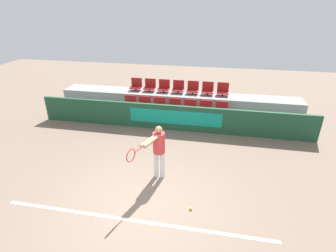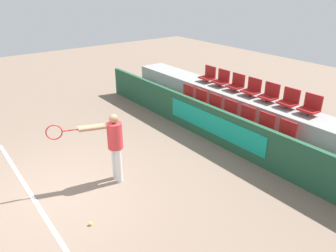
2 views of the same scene
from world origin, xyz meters
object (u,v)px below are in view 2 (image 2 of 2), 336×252
object	(u,v)px
stadium_chair_5	(264,125)
stadium_chair_8	(222,79)
stadium_chair_1	(199,99)
stadium_chair_12	(289,100)
tennis_ball	(90,224)
stadium_chair_7	(208,75)
stadium_chair_2	(213,105)
stadium_chair_11	(270,94)
stadium_chair_6	(285,133)
stadium_chair_10	(252,89)
stadium_chair_4	(245,118)
tennis_player	(112,141)
stadium_chair_9	(236,84)
stadium_chair_13	(311,106)
stadium_chair_0	(186,94)
stadium_chair_3	(228,111)

from	to	relation	value
stadium_chair_5	stadium_chair_8	xyz separation A→B (m)	(-2.46, 0.95, 0.48)
stadium_chair_1	stadium_chair_8	xyz separation A→B (m)	(0.00, 0.95, 0.48)
stadium_chair_8	stadium_chair_12	distance (m)	2.46
stadium_chair_1	tennis_ball	world-z (taller)	stadium_chair_1
stadium_chair_7	stadium_chair_12	world-z (taller)	same
stadium_chair_2	stadium_chair_11	xyz separation A→B (m)	(1.23, 0.95, 0.48)
stadium_chair_6	stadium_chair_10	world-z (taller)	stadium_chair_10
stadium_chair_4	tennis_player	bearing A→B (deg)	-96.51
stadium_chair_9	stadium_chair_13	distance (m)	2.46
tennis_player	stadium_chair_1	bearing A→B (deg)	130.07
tennis_ball	stadium_chair_8	bearing A→B (deg)	113.04
stadium_chair_0	stadium_chair_2	size ratio (longest dim) A/B	1.00
stadium_chair_3	stadium_chair_8	xyz separation A→B (m)	(-1.23, 0.95, 0.48)
stadium_chair_11	tennis_player	size ratio (longest dim) A/B	0.33
stadium_chair_2	stadium_chair_5	world-z (taller)	same
stadium_chair_0	stadium_chair_4	world-z (taller)	same
tennis_player	stadium_chair_7	bearing A→B (deg)	132.76
stadium_chair_1	tennis_player	size ratio (longest dim) A/B	0.33
stadium_chair_12	stadium_chair_13	bearing A→B (deg)	0.00
stadium_chair_0	stadium_chair_3	xyz separation A→B (m)	(1.84, 0.00, 0.00)
stadium_chair_9	stadium_chair_12	world-z (taller)	same
stadium_chair_4	stadium_chair_9	size ratio (longest dim) A/B	1.00
tennis_ball	stadium_chair_12	bearing A→B (deg)	89.93
stadium_chair_10	stadium_chair_12	xyz separation A→B (m)	(1.23, 0.00, 0.00)
stadium_chair_9	stadium_chair_8	bearing A→B (deg)	180.00
stadium_chair_0	tennis_player	bearing A→B (deg)	-61.56
stadium_chair_3	stadium_chair_9	xyz separation A→B (m)	(-0.61, 0.95, 0.48)
stadium_chair_13	tennis_player	world-z (taller)	tennis_player
stadium_chair_2	tennis_player	world-z (taller)	tennis_player
stadium_chair_11	stadium_chair_4	bearing A→B (deg)	-90.00
stadium_chair_7	stadium_chair_9	bearing A→B (deg)	0.00
stadium_chair_8	stadium_chair_12	xyz separation A→B (m)	(2.46, 0.00, 0.00)
stadium_chair_4	stadium_chair_8	xyz separation A→B (m)	(-1.84, 0.95, 0.48)
stadium_chair_10	tennis_player	bearing A→B (deg)	-87.72
stadium_chair_5	stadium_chair_13	xyz separation A→B (m)	(0.61, 0.95, 0.48)
stadium_chair_10	stadium_chair_0	bearing A→B (deg)	-152.81
stadium_chair_8	tennis_player	world-z (taller)	tennis_player
stadium_chair_1	stadium_chair_13	bearing A→B (deg)	17.13
stadium_chair_2	stadium_chair_5	bearing A→B (deg)	0.00
stadium_chair_5	tennis_ball	distance (m)	4.86
stadium_chair_0	stadium_chair_2	xyz separation A→B (m)	(1.23, 0.00, 0.00)
stadium_chair_0	stadium_chair_1	distance (m)	0.61
stadium_chair_1	stadium_chair_3	world-z (taller)	same
stadium_chair_1	stadium_chair_5	distance (m)	2.46
stadium_chair_12	stadium_chair_6	bearing A→B (deg)	-57.02
stadium_chair_10	stadium_chair_11	xyz separation A→B (m)	(0.61, 0.00, 0.00)
stadium_chair_2	stadium_chair_13	bearing A→B (deg)	21.07
stadium_chair_8	stadium_chair_10	xyz separation A→B (m)	(1.23, 0.00, 0.00)
stadium_chair_6	tennis_player	bearing A→B (deg)	-113.85
stadium_chair_2	stadium_chair_13	xyz separation A→B (m)	(2.46, 0.95, 0.48)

